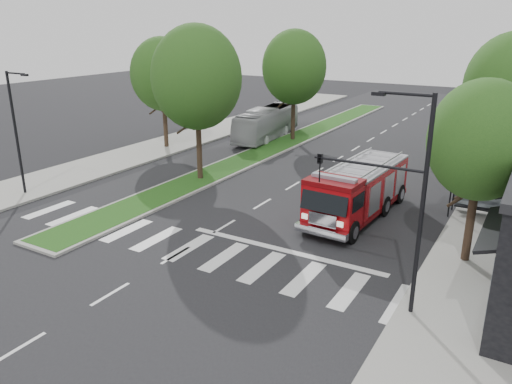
# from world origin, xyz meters

# --- Properties ---
(ground) EXTENTS (140.00, 140.00, 0.00)m
(ground) POSITION_xyz_m (0.00, 0.00, 0.00)
(ground) COLOR black
(ground) RESTS_ON ground
(sidewalk_right) EXTENTS (5.00, 80.00, 0.15)m
(sidewalk_right) POSITION_xyz_m (12.50, 10.00, 0.07)
(sidewalk_right) COLOR gray
(sidewalk_right) RESTS_ON ground
(sidewalk_left) EXTENTS (5.00, 80.00, 0.15)m
(sidewalk_left) POSITION_xyz_m (-14.50, 10.00, 0.07)
(sidewalk_left) COLOR gray
(sidewalk_left) RESTS_ON ground
(median) EXTENTS (3.00, 50.00, 0.15)m
(median) POSITION_xyz_m (-6.00, 18.00, 0.08)
(median) COLOR gray
(median) RESTS_ON ground
(bus_shelter) EXTENTS (3.20, 1.60, 2.61)m
(bus_shelter) POSITION_xyz_m (11.20, 8.15, 2.04)
(bus_shelter) COLOR black
(bus_shelter) RESTS_ON ground
(tree_right_near) EXTENTS (4.40, 4.40, 8.05)m
(tree_right_near) POSITION_xyz_m (11.50, 2.00, 5.51)
(tree_right_near) COLOR black
(tree_right_near) RESTS_ON ground
(tree_right_mid) EXTENTS (5.60, 5.60, 9.72)m
(tree_right_mid) POSITION_xyz_m (11.50, 14.00, 6.49)
(tree_right_mid) COLOR black
(tree_right_mid) RESTS_ON ground
(tree_median_near) EXTENTS (5.80, 5.80, 10.16)m
(tree_median_near) POSITION_xyz_m (-6.00, 6.00, 6.81)
(tree_median_near) COLOR black
(tree_median_near) RESTS_ON ground
(tree_median_far) EXTENTS (5.60, 5.60, 9.72)m
(tree_median_far) POSITION_xyz_m (-6.00, 20.00, 6.49)
(tree_median_far) COLOR black
(tree_median_far) RESTS_ON ground
(tree_left_mid) EXTENTS (5.20, 5.20, 9.16)m
(tree_left_mid) POSITION_xyz_m (-14.00, 12.00, 6.16)
(tree_left_mid) COLOR black
(tree_left_mid) RESTS_ON ground
(streetlight_right_near) EXTENTS (4.08, 0.22, 8.00)m
(streetlight_right_near) POSITION_xyz_m (9.61, -3.50, 4.67)
(streetlight_right_near) COLOR black
(streetlight_right_near) RESTS_ON ground
(streetlight_left_near) EXTENTS (1.90, 0.20, 7.50)m
(streetlight_left_near) POSITION_xyz_m (-13.36, -2.00, 4.19)
(streetlight_left_near) COLOR black
(streetlight_left_near) RESTS_ON ground
(streetlight_right_far) EXTENTS (2.11, 0.20, 8.00)m
(streetlight_right_far) POSITION_xyz_m (10.35, 20.00, 4.48)
(streetlight_right_far) COLOR black
(streetlight_right_far) RESTS_ON ground
(fire_engine) EXTENTS (3.22, 9.10, 3.11)m
(fire_engine) POSITION_xyz_m (5.45, 4.92, 1.49)
(fire_engine) COLOR #600508
(fire_engine) RESTS_ON ground
(city_bus) EXTENTS (3.44, 10.41, 2.85)m
(city_bus) POSITION_xyz_m (-8.50, 19.69, 1.42)
(city_bus) COLOR #A9A9AD
(city_bus) RESTS_ON ground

